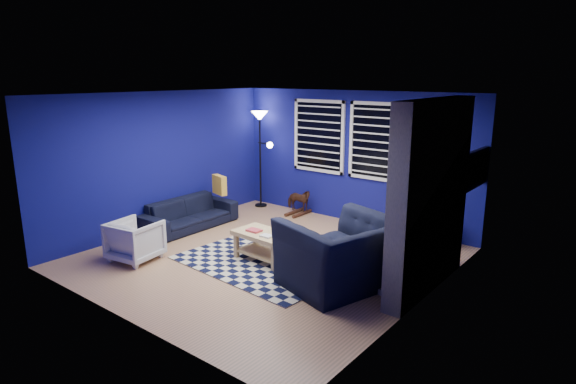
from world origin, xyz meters
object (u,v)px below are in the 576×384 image
(rocking_horse, at_px, (299,200))
(cabinet, at_px, (429,228))
(armchair_big, at_px, (341,254))
(sofa, at_px, (189,214))
(floor_lamp, at_px, (260,129))
(tv, at_px, (475,169))
(coffee_table, at_px, (264,240))
(armchair_bent, at_px, (135,240))

(rocking_horse, bearing_deg, cabinet, -101.45)
(cabinet, bearing_deg, armchair_big, -107.09)
(sofa, bearing_deg, floor_lamp, -1.70)
(tv, distance_m, cabinet, 1.37)
(sofa, bearing_deg, tv, -69.51)
(armchair_big, relative_size, floor_lamp, 0.70)
(coffee_table, bearing_deg, floor_lamp, 132.21)
(rocking_horse, xyz_separation_m, coffee_table, (1.11, -2.33, 0.03))
(sofa, height_order, armchair_bent, armchair_bent)
(tv, bearing_deg, sofa, -158.88)
(sofa, height_order, floor_lamp, floor_lamp)
(armchair_bent, xyz_separation_m, cabinet, (3.23, 3.53, -0.05))
(rocking_horse, height_order, cabinet, cabinet)
(cabinet, distance_m, floor_lamp, 4.03)
(armchair_big, bearing_deg, armchair_bent, -52.31)
(floor_lamp, bearing_deg, sofa, -91.07)
(tv, bearing_deg, cabinet, 163.16)
(sofa, distance_m, armchair_bent, 1.66)
(sofa, bearing_deg, coffee_table, -100.07)
(tv, distance_m, rocking_horse, 3.67)
(rocking_horse, bearing_deg, armchair_big, -145.07)
(rocking_horse, distance_m, cabinet, 2.76)
(coffee_table, relative_size, cabinet, 1.46)
(rocking_horse, xyz_separation_m, cabinet, (2.76, 0.00, -0.04))
(tv, relative_size, floor_lamp, 0.49)
(floor_lamp, bearing_deg, cabinet, 0.01)
(floor_lamp, bearing_deg, armchair_big, -34.20)
(sofa, distance_m, armchair_big, 3.61)
(rocking_horse, height_order, coffee_table, rocking_horse)
(sofa, height_order, cabinet, cabinet)
(tv, height_order, sofa, tv)
(rocking_horse, relative_size, floor_lamp, 0.27)
(tv, distance_m, sofa, 5.00)
(armchair_bent, height_order, coffee_table, armchair_bent)
(sofa, bearing_deg, rocking_horse, -28.61)
(sofa, relative_size, cabinet, 2.80)
(armchair_bent, height_order, rocking_horse, armchair_bent)
(armchair_big, bearing_deg, cabinet, -168.54)
(armchair_bent, bearing_deg, cabinet, -141.87)
(tv, distance_m, armchair_bent, 5.28)
(tv, height_order, armchair_big, tv)
(armchair_big, distance_m, coffee_table, 1.43)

